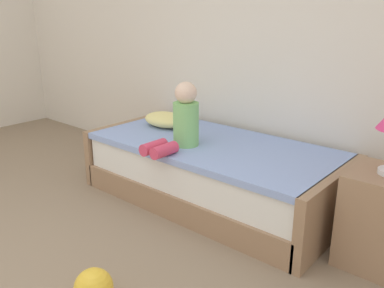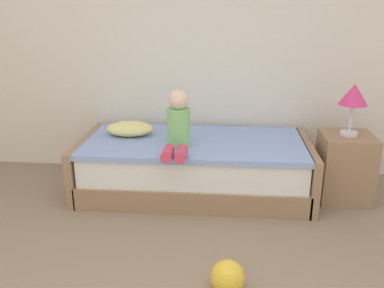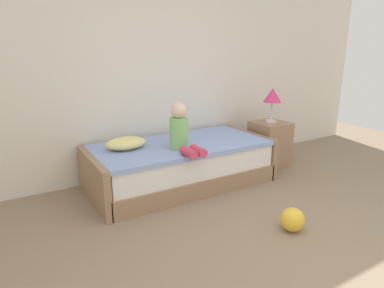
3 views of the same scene
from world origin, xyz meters
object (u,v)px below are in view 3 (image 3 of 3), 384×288
(bed, at_px, (181,164))
(table_lamp, at_px, (272,97))
(child_figure, at_px, (181,131))
(pillow, at_px, (126,143))
(nightstand, at_px, (269,144))
(toy_ball, at_px, (292,220))

(bed, relative_size, table_lamp, 4.69)
(child_figure, distance_m, pillow, 0.61)
(nightstand, distance_m, pillow, 1.99)
(nightstand, bearing_deg, table_lamp, 180.00)
(pillow, xyz_separation_m, toy_ball, (0.94, -1.52, -0.46))
(bed, distance_m, table_lamp, 1.52)
(nightstand, relative_size, pillow, 1.36)
(bed, xyz_separation_m, table_lamp, (1.35, -0.04, 0.69))
(pillow, height_order, toy_ball, pillow)
(table_lamp, height_order, pillow, table_lamp)
(nightstand, xyz_separation_m, child_figure, (-1.47, -0.19, 0.40))
(bed, relative_size, toy_ball, 10.06)
(pillow, relative_size, toy_ball, 2.10)
(bed, bearing_deg, table_lamp, -1.62)
(nightstand, bearing_deg, bed, 178.38)
(nightstand, height_order, table_lamp, table_lamp)
(child_figure, bearing_deg, toy_ball, -69.79)
(bed, height_order, child_figure, child_figure)
(pillow, distance_m, toy_ball, 1.85)
(table_lamp, distance_m, toy_ball, 1.92)
(table_lamp, bearing_deg, toy_ball, -126.65)
(bed, height_order, toy_ball, bed)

